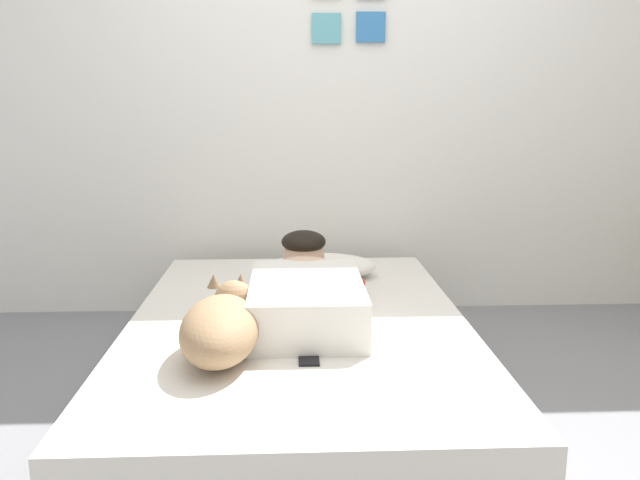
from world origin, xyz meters
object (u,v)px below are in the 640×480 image
Objects in this scene: person_lying at (306,289)px; cell_phone at (309,357)px; bed at (299,359)px; coffee_cup at (348,284)px; dog at (222,326)px; pillow at (322,266)px.

person_lying is 6.57× the size of cell_phone.
person_lying is at bearing 89.93° from cell_phone.
coffee_cup is at bearing 57.49° from bed.
cell_phone is (-0.00, -0.46, -0.10)m from person_lying.
bed is at bearing 94.26° from cell_phone.
person_lying reaches higher than bed.
dog is at bearing -124.15° from coffee_cup.
bed is 16.44× the size of coffee_cup.
pillow is (0.12, 0.61, 0.22)m from bed.
pillow is 0.90× the size of dog.
dog reaches higher than coffee_cup.
person_lying reaches higher than pillow.
coffee_cup is at bearing 55.85° from dog.
bed is 0.28m from person_lying.
bed is at bearing -101.56° from pillow.
coffee_cup reaches higher than cell_phone.
cell_phone is at bearing -90.07° from person_lying.
cell_phone is (0.03, -0.41, 0.17)m from bed.
person_lying is 0.47m from cell_phone.
person_lying is 7.36× the size of coffee_cup.
bed is 2.23× the size of person_lying.
bed is at bearing 54.28° from dog.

